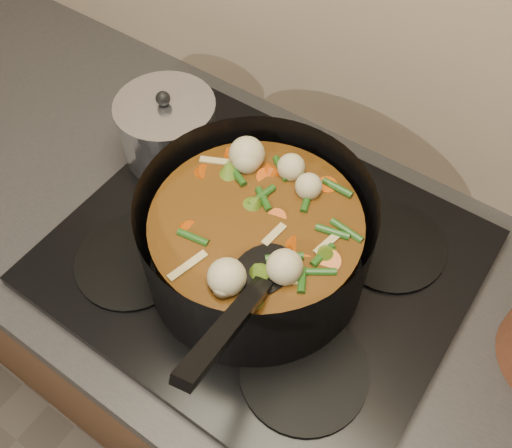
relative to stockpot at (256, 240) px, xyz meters
The scene contains 4 objects.
counter 0.55m from the stockpot, 105.37° to the left, with size 2.64×0.64×0.91m.
stovetop 0.09m from the stockpot, 105.37° to the left, with size 0.62×0.54×0.03m.
stockpot is the anchor object (origin of this frame).
saucepan 0.29m from the stockpot, 156.62° to the left, with size 0.17×0.17×0.14m.
Camera 1 is at (0.28, 1.52, 1.69)m, focal length 40.00 mm.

